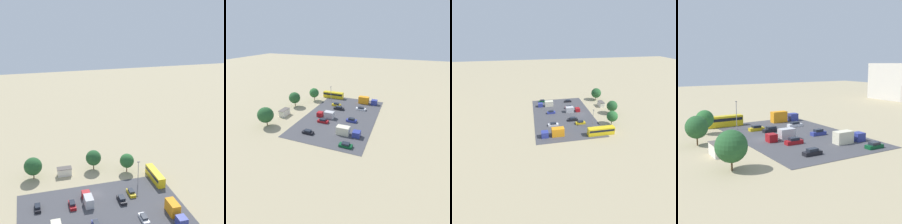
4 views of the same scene
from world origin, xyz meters
TOP-DOWN VIEW (x-y plane):
  - ground_plane at (0.00, 0.00)m, footprint 400.00×400.00m
  - parking_lot_surface at (0.00, 9.61)m, footprint 47.14×29.87m
  - shed_building at (7.75, -14.06)m, footprint 4.98×2.74m
  - bus at (-20.98, -2.53)m, footprint 2.51×11.27m
  - parked_car_0 at (3.40, 15.33)m, footprint 1.71×4.28m
  - parked_car_1 at (8.01, 4.71)m, footprint 1.80×4.43m
  - parked_car_2 at (-10.49, 3.35)m, footprint 1.83×4.45m
  - parked_car_3 at (-9.77, 16.01)m, footprint 1.76×4.68m
  - parked_car_4 at (-6.58, 6.12)m, footprint 1.93×4.76m
  - parked_car_5 at (20.63, 18.62)m, footprint 1.89×4.30m
  - parked_car_6 at (17.77, 3.31)m, footprint 1.70×4.21m
  - parked_truck_0 at (-18.59, 16.80)m, footprint 2.56×9.39m
  - parked_truck_1 at (13.64, 16.69)m, footprint 2.58×8.59m
  - parked_truck_2 at (3.28, 4.21)m, footprint 2.47×7.51m
  - tree_near_shed at (-13.72, -10.60)m, footprint 4.98×4.98m
  - tree_apron_mid at (18.03, -14.73)m, footprint 6.03×6.03m
  - tree_apron_far at (-2.86, -15.56)m, footprint 5.45×5.45m
  - light_pole_lot_centre at (-14.39, -1.14)m, footprint 0.90×0.28m

SIDE VIEW (x-z plane):
  - ground_plane at x=0.00m, z-range 0.00..0.00m
  - parking_lot_surface at x=0.00m, z-range 0.00..0.08m
  - parked_car_3 at x=-9.77m, z-range -0.04..1.40m
  - parked_car_6 at x=17.77m, z-range -0.04..1.41m
  - parked_car_5 at x=20.63m, z-range -0.04..1.41m
  - parked_car_2 at x=-10.49m, z-range -0.05..1.49m
  - parked_car_1 at x=8.01m, z-range -0.05..1.55m
  - parked_car_4 at x=-6.58m, z-range -0.06..1.57m
  - parked_car_0 at x=3.40m, z-range -0.06..1.60m
  - parked_truck_2 at x=3.28m, z-range -0.04..2.82m
  - shed_building at x=7.75m, z-range 0.01..2.81m
  - parked_truck_1 at x=13.64m, z-range -0.05..2.97m
  - parked_truck_0 at x=-18.59m, z-range -0.07..3.49m
  - bus at x=-20.98m, z-range 0.21..3.52m
  - tree_near_shed at x=-13.72m, z-range 0.87..7.61m
  - tree_apron_far at x=-2.86m, z-range 0.86..8.04m
  - tree_apron_mid at x=18.03m, z-range 0.77..8.36m
  - light_pole_lot_centre at x=-14.39m, z-range 0.51..8.94m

